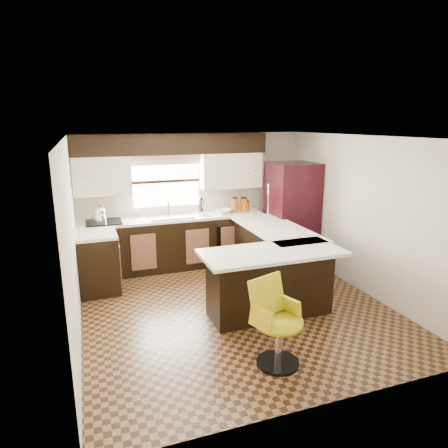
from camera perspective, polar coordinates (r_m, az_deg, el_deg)
name	(u,v)px	position (r m, az deg, el deg)	size (l,w,h in m)	color
floor	(235,307)	(5.89, 1.55, -11.74)	(4.40, 4.40, 0.00)	#49301A
ceiling	(236,137)	(5.29, 1.72, 12.31)	(4.40, 4.40, 0.00)	silver
wall_back	(193,198)	(7.51, -4.42, 3.66)	(4.40, 4.40, 0.00)	beige
wall_front	(326,287)	(3.61, 14.43, -8.76)	(4.40, 4.40, 0.00)	beige
wall_left	(72,241)	(5.13, -20.87, -2.33)	(4.40, 4.40, 0.00)	beige
wall_right	(362,215)	(6.50, 19.17, 1.22)	(4.40, 4.40, 0.00)	beige
base_cab_back	(174,243)	(7.30, -7.10, -2.78)	(3.30, 0.60, 0.90)	black
base_cab_left	(98,264)	(6.54, -17.50, -5.42)	(0.60, 0.70, 0.90)	black
counter_back	(174,218)	(7.18, -7.22, 0.83)	(3.30, 0.60, 0.04)	silver
counter_left	(96,234)	(6.40, -17.82, -1.43)	(0.60, 0.70, 0.04)	silver
soffit	(172,144)	(7.13, -7.37, 11.28)	(3.40, 0.35, 0.36)	black
upper_cab_left	(102,176)	(7.01, -17.08, 6.62)	(0.94, 0.35, 0.64)	beige
upper_cab_right	(231,170)	(7.47, 0.94, 7.68)	(1.14, 0.35, 0.64)	beige
window_pane	(166,181)	(7.32, -8.23, 6.06)	(1.20, 0.02, 0.90)	white
valance	(166,160)	(7.24, -8.28, 9.07)	(1.30, 0.06, 0.18)	#D19B93
sink	(171,217)	(7.14, -7.59, 1.05)	(0.75, 0.45, 0.03)	#B2B2B7
dishwasher	(231,243)	(7.32, 1.06, -2.80)	(0.58, 0.03, 0.78)	black
cooktop	(104,222)	(7.01, -16.81, 0.27)	(0.58, 0.50, 0.03)	black
peninsula_long	(273,257)	(6.58, 6.97, -4.71)	(0.60, 1.95, 0.90)	black
peninsula_return	(270,283)	(5.55, 6.55, -8.42)	(1.65, 0.60, 0.90)	black
counter_pen_long	(276,229)	(6.46, 7.49, -0.70)	(0.84, 1.95, 0.04)	silver
counter_pen_return	(272,253)	(5.30, 6.92, -4.08)	(1.89, 0.84, 0.04)	silver
refrigerator	(292,214)	(7.50, 9.64, 1.45)	(0.81, 0.77, 1.88)	black
bar_chair	(279,324)	(4.45, 7.88, -14.00)	(0.52, 0.52, 0.97)	#B2A10E
kettle	(100,213)	(6.97, -17.33, 1.49)	(0.21, 0.21, 0.29)	silver
percolator	(201,207)	(7.27, -3.29, 2.40)	(0.13, 0.13, 0.28)	silver
mixing_bowl	(223,211)	(7.41, -0.12, 1.85)	(0.30, 0.30, 0.07)	white
canister_large	(234,205)	(7.49, 1.51, 2.69)	(0.13, 0.13, 0.26)	#9F4C06
canister_med	(244,205)	(7.56, 2.84, 2.73)	(0.14, 0.14, 0.24)	#9F4C06
canister_small	(246,207)	(7.59, 3.15, 2.50)	(0.13, 0.13, 0.17)	#9F4C06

